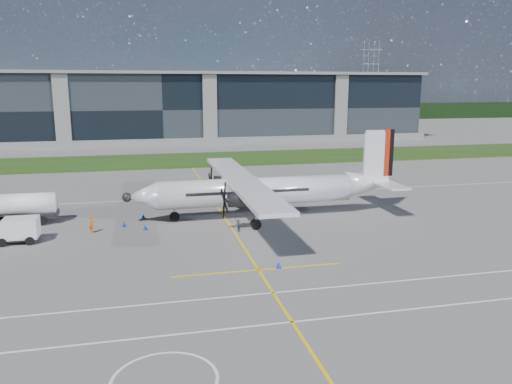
% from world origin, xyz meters
% --- Properties ---
extents(ground, '(400.00, 400.00, 0.00)m').
position_xyz_m(ground, '(0.00, 40.00, 0.00)').
color(ground, slate).
rests_on(ground, ground).
extents(grass_strip, '(400.00, 18.00, 0.04)m').
position_xyz_m(grass_strip, '(0.00, 48.00, 0.02)').
color(grass_strip, '#203C10').
rests_on(grass_strip, ground).
extents(terminal_building, '(120.00, 20.00, 15.00)m').
position_xyz_m(terminal_building, '(0.00, 80.00, 7.50)').
color(terminal_building, black).
rests_on(terminal_building, ground).
extents(tree_line, '(400.00, 6.00, 6.00)m').
position_xyz_m(tree_line, '(0.00, 140.00, 3.00)').
color(tree_line, black).
rests_on(tree_line, ground).
extents(pylon_east, '(9.00, 4.60, 30.00)m').
position_xyz_m(pylon_east, '(85.00, 150.00, 15.00)').
color(pylon_east, gray).
rests_on(pylon_east, ground).
extents(yellow_taxiway_centerline, '(0.20, 70.00, 0.01)m').
position_xyz_m(yellow_taxiway_centerline, '(3.00, 10.00, 0.01)').
color(yellow_taxiway_centerline, yellow).
rests_on(yellow_taxiway_centerline, ground).
extents(white_lane_line, '(90.00, 0.15, 0.01)m').
position_xyz_m(white_lane_line, '(0.00, -14.00, 0.01)').
color(white_lane_line, white).
rests_on(white_lane_line, ground).
extents(turboprop_aircraft, '(26.57, 27.55, 8.27)m').
position_xyz_m(turboprop_aircraft, '(7.01, 8.04, 4.13)').
color(turboprop_aircraft, silver).
rests_on(turboprop_aircraft, ground).
extents(fuel_tanker_truck, '(7.58, 2.46, 2.84)m').
position_xyz_m(fuel_tanker_truck, '(-16.69, 10.56, 1.42)').
color(fuel_tanker_truck, white).
rests_on(fuel_tanker_truck, ground).
extents(baggage_tug, '(3.42, 2.05, 2.05)m').
position_xyz_m(baggage_tug, '(-14.69, 4.45, 1.03)').
color(baggage_tug, silver).
rests_on(baggage_tug, ground).
extents(ground_crew_person, '(0.69, 0.84, 1.79)m').
position_xyz_m(ground_crew_person, '(-9.11, 6.02, 0.90)').
color(ground_crew_person, '#F25907').
rests_on(ground_crew_person, ground).
extents(safety_cone_stbdwing, '(0.36, 0.36, 0.50)m').
position_xyz_m(safety_cone_stbdwing, '(5.16, 22.10, 0.25)').
color(safety_cone_stbdwing, '#0C26D9').
rests_on(safety_cone_stbdwing, ground).
extents(safety_cone_portwing, '(0.36, 0.36, 0.50)m').
position_xyz_m(safety_cone_portwing, '(4.48, -5.91, 0.25)').
color(safety_cone_portwing, '#0C26D9').
rests_on(safety_cone_portwing, ground).
extents(safety_cone_nose_port, '(0.36, 0.36, 0.50)m').
position_xyz_m(safety_cone_nose_port, '(-4.58, 5.89, 0.25)').
color(safety_cone_nose_port, '#0C26D9').
rests_on(safety_cone_nose_port, ground).
extents(safety_cone_fwd, '(0.36, 0.36, 0.50)m').
position_xyz_m(safety_cone_fwd, '(-6.46, 7.36, 0.25)').
color(safety_cone_fwd, '#0C26D9').
rests_on(safety_cone_fwd, ground).
extents(safety_cone_nose_stbd, '(0.36, 0.36, 0.50)m').
position_xyz_m(safety_cone_nose_stbd, '(-4.71, 9.89, 0.25)').
color(safety_cone_nose_stbd, '#0C26D9').
rests_on(safety_cone_nose_stbd, ground).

